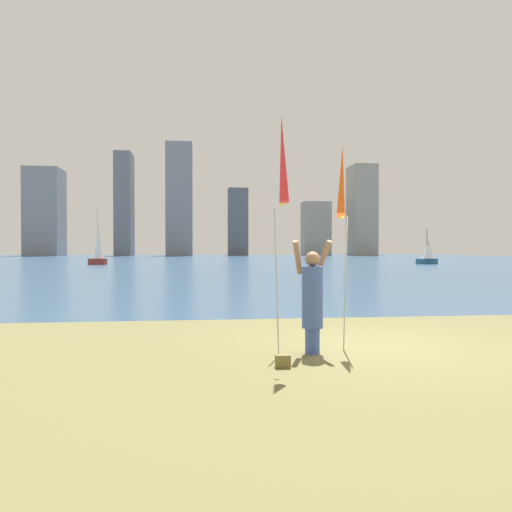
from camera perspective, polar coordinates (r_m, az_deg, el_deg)
name	(u,v)px	position (r m, az deg, el deg)	size (l,w,h in m)	color
ground	(228,263)	(59.98, -3.23, -0.81)	(120.00, 138.00, 0.12)	brown
person	(312,298)	(8.65, 6.60, -4.86)	(0.73, 0.54, 2.00)	#3F59A5
kite_flag_left	(282,163)	(8.07, 3.11, 10.81)	(0.16, 1.15, 4.04)	#B2B2B7
kite_flag_right	(342,185)	(9.16, 9.99, 8.12)	(0.16, 0.49, 3.74)	#B2B2B7
bag	(283,361)	(7.76, 3.15, -12.16)	(0.23, 0.14, 0.20)	olive
sailboat_0	(98,245)	(55.01, -17.93, 1.19)	(1.98, 1.22, 6.12)	maroon
sailboat_5	(428,251)	(57.39, 19.45, 0.52)	(2.54, 1.42, 3.84)	#2D6084
skyline_tower_0	(45,212)	(116.94, -23.44, 4.71)	(7.29, 7.86, 19.07)	gray
skyline_tower_1	(124,205)	(112.06, -15.14, 5.82)	(3.56, 6.96, 22.57)	slate
skyline_tower_2	(179,200)	(111.27, -8.95, 6.53)	(5.85, 5.36, 25.08)	gray
skyline_tower_3	(238,222)	(111.33, -2.14, 3.98)	(4.37, 5.06, 15.15)	#565B66
skyline_tower_4	(316,229)	(116.36, 7.01, 3.19)	(6.46, 4.58, 12.52)	gray
skyline_tower_5	(362,211)	(118.48, 12.25, 5.21)	(5.43, 7.73, 21.08)	gray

